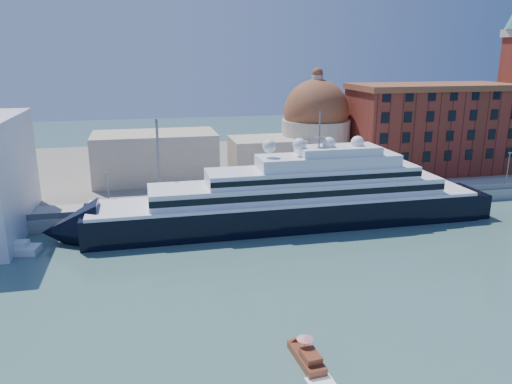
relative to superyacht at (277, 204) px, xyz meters
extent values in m
plane|color=#345A52|center=(-1.86, -23.00, -4.50)|extent=(400.00, 400.00, 0.00)
cube|color=gray|center=(-1.86, 11.00, -3.25)|extent=(180.00, 10.00, 2.50)
cube|color=slate|center=(-1.86, 52.00, -3.50)|extent=(260.00, 72.00, 2.00)
cube|color=slate|center=(-1.86, 6.50, -1.40)|extent=(180.00, 0.10, 1.20)
cube|color=black|center=(2.37, 0.00, -2.32)|extent=(77.27, 11.89, 6.44)
cone|color=black|center=(-38.25, 0.00, -2.32)|extent=(9.91, 11.89, 11.89)
cube|color=black|center=(41.01, 0.00, -2.51)|extent=(5.94, 10.90, 5.94)
cube|color=white|center=(2.37, 0.00, 1.15)|extent=(75.29, 12.09, 0.59)
cube|color=white|center=(4.35, 0.00, 2.93)|extent=(57.46, 9.91, 2.97)
cube|color=black|center=(4.35, -4.95, 2.93)|extent=(57.46, 0.15, 1.19)
cube|color=white|center=(7.33, 0.00, 5.71)|extent=(41.61, 8.92, 2.58)
cube|color=white|center=(10.30, 0.00, 8.18)|extent=(27.74, 7.93, 2.38)
cube|color=white|center=(12.28, 0.00, 10.17)|extent=(15.85, 6.93, 1.59)
cylinder|color=slate|center=(8.32, 0.00, 14.33)|extent=(0.30, 0.30, 6.93)
sphere|color=white|center=(-1.59, 0.00, 11.55)|extent=(2.58, 2.58, 2.58)
sphere|color=white|center=(4.35, 0.00, 11.55)|extent=(2.58, 2.58, 2.58)
sphere|color=white|center=(10.30, 0.00, 11.55)|extent=(2.58, 2.58, 2.58)
sphere|color=white|center=(16.24, 0.00, 11.55)|extent=(2.58, 2.58, 2.58)
cube|color=white|center=(-48.18, -3.19, -3.98)|extent=(10.85, 5.39, 1.38)
cube|color=white|center=(-46.48, -3.53, -2.85)|extent=(3.81, 2.79, 1.04)
cube|color=maroon|center=(-8.49, -43.98, -4.12)|extent=(2.65, 6.58, 1.07)
cube|color=maroon|center=(-8.40, -45.05, -3.21)|extent=(1.92, 2.81, 0.86)
cylinder|color=slate|center=(-8.53, -43.45, -2.78)|extent=(0.06, 0.06, 1.71)
cone|color=red|center=(-8.53, -43.45, -1.82)|extent=(1.93, 1.93, 0.43)
cube|color=maroon|center=(50.14, 29.00, 8.50)|extent=(42.00, 18.00, 22.00)
cube|color=brown|center=(50.14, 29.00, 20.00)|extent=(43.00, 19.00, 1.50)
cube|color=maroon|center=(74.14, 29.00, 15.00)|extent=(6.00, 6.00, 35.00)
cylinder|color=beige|center=(20.14, 35.00, 4.50)|extent=(18.00, 18.00, 14.00)
sphere|color=brown|center=(20.14, 35.00, 13.50)|extent=(17.00, 17.00, 17.00)
cylinder|color=beige|center=(20.14, 35.00, 21.50)|extent=(3.00, 3.00, 3.00)
cube|color=beige|center=(6.14, 33.00, 2.50)|extent=(18.00, 14.00, 10.00)
cube|color=beige|center=(-21.86, 35.00, 3.50)|extent=(30.00, 16.00, 12.00)
cylinder|color=slate|center=(-31.86, 8.00, 2.00)|extent=(0.24, 0.24, 8.00)
cube|color=slate|center=(-31.86, 8.00, 6.10)|extent=(0.80, 0.30, 0.25)
cylinder|color=slate|center=(-1.86, 8.00, 2.00)|extent=(0.24, 0.24, 8.00)
cube|color=slate|center=(-1.86, 8.00, 6.10)|extent=(0.80, 0.30, 0.25)
cylinder|color=slate|center=(28.14, 8.00, 2.00)|extent=(0.24, 0.24, 8.00)
cube|color=slate|center=(28.14, 8.00, 6.10)|extent=(0.80, 0.30, 0.25)
cylinder|color=slate|center=(58.14, 8.00, 2.00)|extent=(0.24, 0.24, 8.00)
cube|color=slate|center=(58.14, 8.00, 6.10)|extent=(0.80, 0.30, 0.25)
cylinder|color=slate|center=(-21.86, 10.00, 7.00)|extent=(0.50, 0.50, 18.00)
camera|label=1|loc=(-24.68, -89.60, 28.33)|focal=35.00mm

